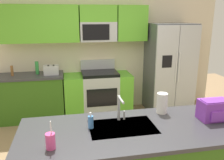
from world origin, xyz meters
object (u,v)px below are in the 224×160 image
range_oven (98,93)px  pepper_mill (12,71)px  bottle_green (37,68)px  sink_faucet (120,106)px  refrigerator (169,68)px  backpack (214,109)px  soap_dispenser (91,122)px  drink_cup_pink (50,141)px  paper_towel_roll (162,103)px  toaster (51,70)px

range_oven → pepper_mill: bearing=-179.9°
range_oven → bottle_green: bearing=177.7°
sink_faucet → refrigerator: bearing=54.8°
bottle_green → backpack: 3.30m
soap_dispenser → range_oven: bearing=80.5°
backpack → drink_cup_pink: bearing=-171.4°
soap_dispenser → backpack: backpack is taller
paper_towel_roll → backpack: bearing=-30.1°
refrigerator → sink_faucet: size_ratio=6.56×
bottle_green → backpack: bottle_green is taller
sink_faucet → soap_dispenser: sink_faucet is taller
backpack → soap_dispenser: bearing=177.6°
refrigerator → toaster: (-2.42, 0.02, 0.07)m
backpack → bottle_green: bearing=129.8°
paper_towel_roll → toaster: bearing=122.2°
pepper_mill → sink_faucet: (1.55, -2.33, 0.07)m
bottle_green → paper_towel_roll: (1.63, -2.25, -0.00)m
range_oven → toaster: (-0.91, -0.05, 0.55)m
sink_faucet → soap_dispenser: 0.36m
refrigerator → backpack: refrigerator is taller
bottle_green → soap_dispenser: 2.60m
drink_cup_pink → bottle_green: bearing=97.9°
bottle_green → paper_towel_roll: size_ratio=1.03×
pepper_mill → soap_dispenser: size_ratio=1.14×
backpack → toaster: bearing=127.2°
bottle_green → backpack: bearing=-50.2°
refrigerator → range_oven: bearing=177.3°
pepper_mill → paper_towel_roll: bearing=-46.7°
paper_towel_roll → backpack: (0.49, -0.28, -0.00)m
drink_cup_pink → paper_towel_roll: drink_cup_pink is taller
pepper_mill → bottle_green: (0.45, 0.05, 0.03)m
sink_faucet → drink_cup_pink: size_ratio=1.08×
sink_faucet → range_oven: bearing=88.0°
bottle_green → paper_towel_roll: bottle_green is taller
toaster → refrigerator: bearing=-0.5°
bottle_green → backpack: size_ratio=0.77×
pepper_mill → soap_dispenser: (1.22, -2.43, -0.03)m
toaster → sink_faucet: size_ratio=0.99×
pepper_mill → bottle_green: bottle_green is taller
bottle_green → sink_faucet: sink_faucet is taller
range_oven → refrigerator: refrigerator is taller
range_oven → backpack: size_ratio=4.25×
backpack → pepper_mill: bearing=135.9°
bottle_green → paper_towel_roll: bearing=-54.1°
drink_cup_pink → pepper_mill: bearing=107.0°
refrigerator → backpack: 2.49m
pepper_mill → soap_dispenser: pepper_mill is taller
bottle_green → sink_faucet: size_ratio=0.88×
sink_faucet → paper_towel_roll: size_ratio=1.17×
refrigerator → paper_towel_roll: bearing=-116.4°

